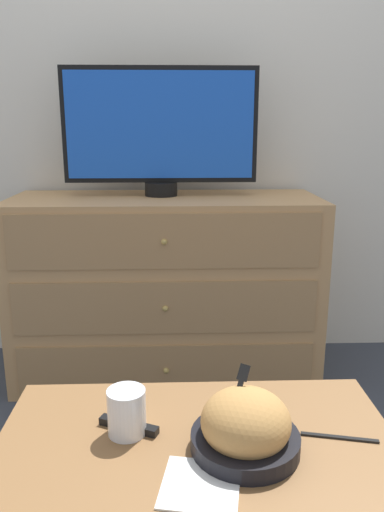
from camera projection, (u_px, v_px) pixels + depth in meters
name	position (u px, v px, depth m)	size (l,w,h in m)	color
ground_plane	(169.00, 346.00, 2.61)	(12.00, 12.00, 0.00)	#383D47
wall_back	(166.00, 84.00, 2.30)	(12.00, 0.05, 2.60)	silver
dresser	(166.00, 288.00, 2.23)	(1.32, 0.51, 0.82)	tan
tv	(160.00, 129.00, 2.11)	(0.82, 0.14, 0.54)	black
coffee_table	(197.00, 467.00, 1.12)	(0.90, 0.52, 0.44)	olive
takeout_bowl	(246.00, 427.00, 1.06)	(0.24, 0.24, 0.17)	black
drink_cup	(127.00, 414.00, 1.12)	(0.09, 0.09, 0.11)	white
napkin	(201.00, 485.00, 0.97)	(0.18, 0.18, 0.00)	white
knife	(339.00, 437.00, 1.11)	(0.17, 0.05, 0.01)	black
remote_control	(129.00, 426.00, 1.14)	(0.14, 0.08, 0.02)	black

